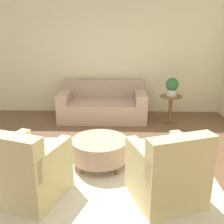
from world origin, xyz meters
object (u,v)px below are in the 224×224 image
object	(u,v)px
couch	(103,106)
armchair_right	(168,174)
ottoman_table	(100,149)
armchair_left	(27,172)
side_table	(171,105)
potted_plant_on_side_table	(172,86)

from	to	relation	value
couch	armchair_right	world-z (taller)	armchair_right
couch	ottoman_table	distance (m)	2.19
armchair_left	ottoman_table	size ratio (longest dim) A/B	1.16
armchair_left	side_table	xyz separation A→B (m)	(2.25, 2.78, 0.04)
armchair_right	ottoman_table	bearing A→B (deg)	136.82
armchair_left	ottoman_table	world-z (taller)	armchair_left
couch	potted_plant_on_side_table	size ratio (longest dim) A/B	5.00
couch	potted_plant_on_side_table	bearing A→B (deg)	-8.85
couch	potted_plant_on_side_table	world-z (taller)	potted_plant_on_side_table
couch	armchair_left	distance (m)	3.10
couch	armchair_left	size ratio (longest dim) A/B	1.98
armchair_left	potted_plant_on_side_table	distance (m)	3.60
armchair_left	couch	bearing A→B (deg)	76.19
side_table	potted_plant_on_side_table	distance (m)	0.41
side_table	potted_plant_on_side_table	bearing A→B (deg)	180.00
armchair_left	armchair_right	xyz separation A→B (m)	(1.70, -0.00, 0.00)
armchair_left	armchair_right	bearing A→B (deg)	-0.00
couch	ottoman_table	size ratio (longest dim) A/B	2.30
ottoman_table	armchair_right	bearing A→B (deg)	-43.18
armchair_left	armchair_right	world-z (taller)	same
side_table	potted_plant_on_side_table	world-z (taller)	potted_plant_on_side_table
potted_plant_on_side_table	couch	bearing A→B (deg)	171.15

